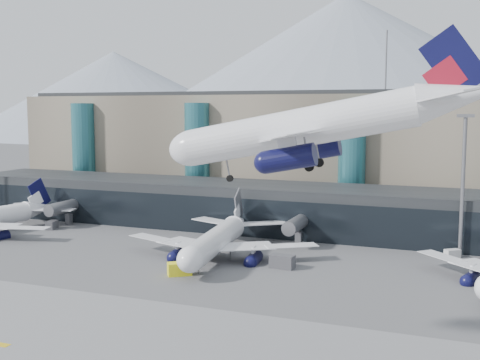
{
  "coord_description": "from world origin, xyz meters",
  "views": [
    {
      "loc": [
        31.96,
        -65.72,
        26.55
      ],
      "look_at": [
        -6.54,
        32.0,
        14.04
      ],
      "focal_mm": 45.0,
      "sensor_mm": 36.0,
      "label": 1
    }
  ],
  "objects_px": {
    "jet_parked_mid": "(221,231)",
    "lightmast_mid": "(463,177)",
    "veh_h": "(180,269)",
    "hero_jet": "(330,114)",
    "veh_c": "(282,262)",
    "veh_f": "(52,225)",
    "veh_d": "(452,254)",
    "veh_g": "(475,272)"
  },
  "relations": [
    {
      "from": "lightmast_mid",
      "to": "veh_h",
      "type": "height_order",
      "value": "lightmast_mid"
    },
    {
      "from": "lightmast_mid",
      "to": "hero_jet",
      "type": "relative_size",
      "value": 0.77
    },
    {
      "from": "veh_c",
      "to": "veh_g",
      "type": "distance_m",
      "value": 30.79
    },
    {
      "from": "hero_jet",
      "to": "veh_g",
      "type": "relative_size",
      "value": 14.02
    },
    {
      "from": "jet_parked_mid",
      "to": "veh_f",
      "type": "xyz_separation_m",
      "value": [
        -44.37,
        8.34,
        -3.65
      ]
    },
    {
      "from": "veh_c",
      "to": "veh_f",
      "type": "distance_m",
      "value": 58.85
    },
    {
      "from": "veh_c",
      "to": "veh_f",
      "type": "xyz_separation_m",
      "value": [
        -57.47,
        12.67,
        -0.21
      ]
    },
    {
      "from": "jet_parked_mid",
      "to": "veh_d",
      "type": "xyz_separation_m",
      "value": [
        39.31,
        13.49,
        -3.79
      ]
    },
    {
      "from": "veh_h",
      "to": "veh_d",
      "type": "bearing_deg",
      "value": -1.83
    },
    {
      "from": "hero_jet",
      "to": "veh_g",
      "type": "bearing_deg",
      "value": 70.21
    },
    {
      "from": "veh_h",
      "to": "veh_f",
      "type": "bearing_deg",
      "value": 115.61
    },
    {
      "from": "veh_f",
      "to": "veh_g",
      "type": "relative_size",
      "value": 1.37
    },
    {
      "from": "veh_g",
      "to": "jet_parked_mid",
      "type": "bearing_deg",
      "value": -99.37
    },
    {
      "from": "hero_jet",
      "to": "veh_h",
      "type": "xyz_separation_m",
      "value": [
        -30.27,
        26.89,
        -24.98
      ]
    },
    {
      "from": "veh_c",
      "to": "lightmast_mid",
      "type": "bearing_deg",
      "value": 40.98
    },
    {
      "from": "jet_parked_mid",
      "to": "veh_h",
      "type": "distance_m",
      "value": 14.95
    },
    {
      "from": "hero_jet",
      "to": "veh_d",
      "type": "distance_m",
      "value": 61.23
    },
    {
      "from": "veh_f",
      "to": "veh_g",
      "type": "bearing_deg",
      "value": -108.49
    },
    {
      "from": "jet_parked_mid",
      "to": "veh_d",
      "type": "distance_m",
      "value": 41.74
    },
    {
      "from": "lightmast_mid",
      "to": "veh_g",
      "type": "distance_m",
      "value": 19.36
    },
    {
      "from": "veh_g",
      "to": "veh_c",
      "type": "bearing_deg",
      "value": -90.08
    },
    {
      "from": "veh_c",
      "to": "veh_h",
      "type": "relative_size",
      "value": 1.08
    },
    {
      "from": "veh_d",
      "to": "veh_f",
      "type": "bearing_deg",
      "value": 144.43
    },
    {
      "from": "veh_d",
      "to": "veh_f",
      "type": "height_order",
      "value": "veh_f"
    },
    {
      "from": "lightmast_mid",
      "to": "veh_c",
      "type": "relative_size",
      "value": 6.34
    },
    {
      "from": "lightmast_mid",
      "to": "jet_parked_mid",
      "type": "xyz_separation_m",
      "value": [
        -40.52,
        -15.49,
        -9.86
      ]
    },
    {
      "from": "hero_jet",
      "to": "jet_parked_mid",
      "type": "relative_size",
      "value": 0.9
    },
    {
      "from": "lightmast_mid",
      "to": "veh_c",
      "type": "distance_m",
      "value": 36.36
    },
    {
      "from": "veh_h",
      "to": "veh_g",
      "type": "bearing_deg",
      "value": -16.02
    },
    {
      "from": "veh_g",
      "to": "hero_jet",
      "type": "bearing_deg",
      "value": -29.83
    },
    {
      "from": "hero_jet",
      "to": "lightmast_mid",
      "type": "bearing_deg",
      "value": 76.76
    },
    {
      "from": "jet_parked_mid",
      "to": "lightmast_mid",
      "type": "bearing_deg",
      "value": -76.22
    },
    {
      "from": "jet_parked_mid",
      "to": "veh_f",
      "type": "bearing_deg",
      "value": 72.21
    },
    {
      "from": "jet_parked_mid",
      "to": "veh_c",
      "type": "distance_m",
      "value": 14.22
    },
    {
      "from": "veh_f",
      "to": "veh_g",
      "type": "xyz_separation_m",
      "value": [
        87.57,
        -6.23,
        -0.21
      ]
    },
    {
      "from": "veh_c",
      "to": "veh_h",
      "type": "height_order",
      "value": "veh_c"
    },
    {
      "from": "hero_jet",
      "to": "veh_f",
      "type": "height_order",
      "value": "hero_jet"
    },
    {
      "from": "veh_f",
      "to": "veh_c",
      "type": "bearing_deg",
      "value": -116.86
    },
    {
      "from": "veh_d",
      "to": "hero_jet",
      "type": "bearing_deg",
      "value": -139.39
    },
    {
      "from": "veh_d",
      "to": "veh_f",
      "type": "relative_size",
      "value": 0.83
    },
    {
      "from": "hero_jet",
      "to": "veh_g",
      "type": "distance_m",
      "value": 52.21
    },
    {
      "from": "veh_d",
      "to": "jet_parked_mid",
      "type": "bearing_deg",
      "value": 159.85
    }
  ]
}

